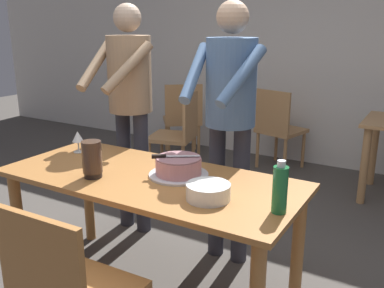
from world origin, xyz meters
The scene contains 13 objects.
back_wall centered at (0.00, 3.02, 1.35)m, with size 10.00×0.12×2.70m, color silver.
main_dining_table centered at (0.00, 0.00, 0.64)m, with size 1.73×0.76×0.75m.
cake_on_platter centered at (0.14, 0.09, 0.80)m, with size 0.34×0.34×0.11m.
cake_knife centered at (0.08, 0.05, 0.87)m, with size 0.24×0.16×0.02m.
plate_stack centered at (0.44, -0.12, 0.79)m, with size 0.22×0.22×0.08m.
wine_glass_near centered at (-0.68, 0.14, 0.85)m, with size 0.08×0.08×0.14m.
water_bottle centered at (0.79, -0.08, 0.86)m, with size 0.07×0.07×0.25m.
hurricane_lamp centered at (-0.26, -0.17, 0.86)m, with size 0.11×0.11×0.21m.
person_cutting_cake centered at (0.22, 0.59, 1.08)m, with size 0.47×0.56×1.72m.
person_standing_beside centered at (-0.62, 0.62, 1.08)m, with size 0.47×0.56×1.72m.
background_chair_0 centered at (-1.28, 2.44, 0.49)m, with size 0.62×0.62×0.90m.
background_chair_1 centered at (-0.93, 1.79, 0.49)m, with size 0.53×0.53×0.90m.
background_chair_2 centered at (-0.13, 2.55, 0.49)m, with size 0.54×0.54×0.90m.
Camera 1 is at (1.36, -1.82, 1.59)m, focal length 39.71 mm.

